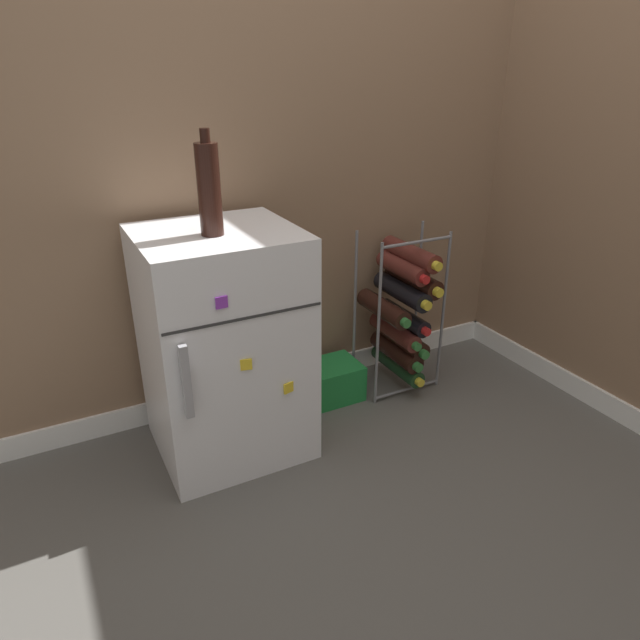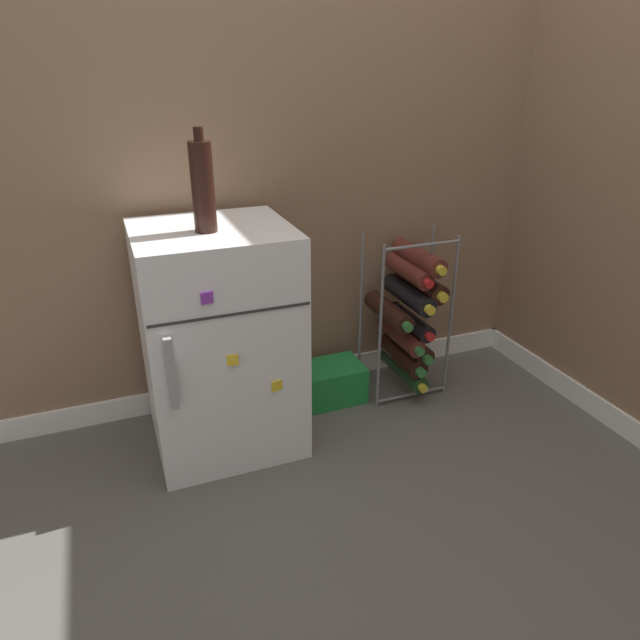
% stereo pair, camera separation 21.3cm
% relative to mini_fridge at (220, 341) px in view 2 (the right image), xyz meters
% --- Properties ---
extents(ground_plane, '(14.00, 14.00, 0.00)m').
position_rel_mini_fridge_xyz_m(ground_plane, '(0.53, -0.34, -0.40)').
color(ground_plane, '#56544F').
extents(wall_back, '(6.74, 0.07, 2.50)m').
position_rel_mini_fridge_xyz_m(wall_back, '(0.53, 0.30, 0.84)').
color(wall_back, '#84664C').
rests_on(wall_back, ground_plane).
extents(mini_fridge, '(0.50, 0.49, 0.80)m').
position_rel_mini_fridge_xyz_m(mini_fridge, '(0.00, 0.00, 0.00)').
color(mini_fridge, white).
rests_on(mini_fridge, ground_plane).
extents(wine_rack, '(0.33, 0.33, 0.68)m').
position_rel_mini_fridge_xyz_m(wine_rack, '(0.78, 0.07, -0.06)').
color(wine_rack, slate).
rests_on(wine_rack, ground_plane).
extents(soda_box, '(0.25, 0.19, 0.15)m').
position_rel_mini_fridge_xyz_m(soda_box, '(0.46, 0.11, -0.32)').
color(soda_box, '#1E7F38').
rests_on(soda_box, ground_plane).
extents(fridge_top_bottle, '(0.07, 0.07, 0.31)m').
position_rel_mini_fridge_xyz_m(fridge_top_bottle, '(-0.02, -0.04, 0.54)').
color(fridge_top_bottle, black).
rests_on(fridge_top_bottle, mini_fridge).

